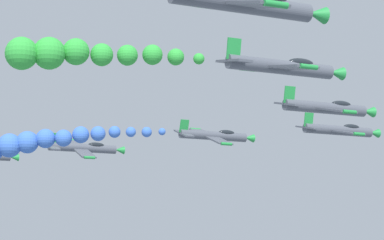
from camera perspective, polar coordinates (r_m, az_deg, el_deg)
airplane_lead at (r=96.13m, az=10.20°, el=-0.70°), size 9.43×10.35×2.99m
airplane_left_inner at (r=102.03m, az=1.57°, el=-1.09°), size 9.17×10.35×3.49m
smoke_trail_left_inner at (r=98.01m, az=-11.89°, el=-1.73°), size 8.63×23.26×5.28m
airplane_right_inner at (r=79.99m, az=9.33°, el=0.84°), size 9.41×10.35×3.06m
airplane_left_outer at (r=107.54m, az=-7.52°, el=-1.93°), size 9.08×10.35×3.70m
airplane_right_outer at (r=63.04m, az=6.30°, el=3.69°), size 9.46×10.35×2.91m
smoke_trail_right_outer at (r=57.11m, az=-8.24°, el=4.58°), size 2.81×14.30×2.48m
airplane_high_slot at (r=48.07m, az=3.71°, el=8.06°), size 9.32×10.35×3.25m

